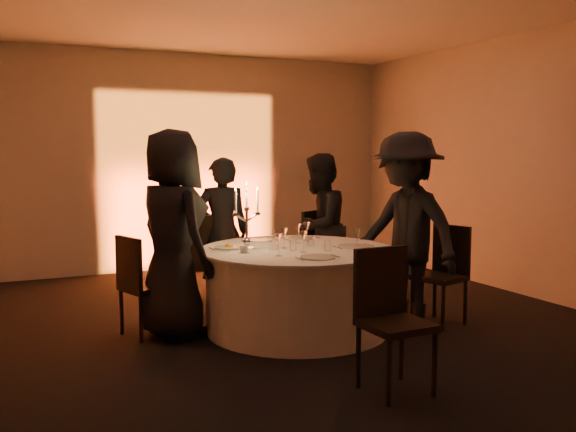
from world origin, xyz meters
name	(u,v)px	position (x,y,z in m)	size (l,w,h in m)	color
floor	(297,330)	(0.00, 0.00, 0.00)	(7.00, 7.00, 0.00)	black
wall_back	(189,162)	(0.00, 3.50, 1.50)	(7.00, 7.00, 0.00)	#AFA8A2
wall_right	(542,165)	(3.00, 0.00, 1.50)	(7.00, 7.00, 0.00)	#AFA8A2
uplighter_fixture	(197,267)	(0.00, 3.20, 0.05)	(0.25, 0.12, 0.10)	black
banquet_table	(297,289)	(0.00, 0.00, 0.38)	(1.80, 1.80, 0.77)	black
chair_left	(140,280)	(-1.37, 0.41, 0.51)	(0.51, 0.51, 0.91)	black
chair_back_left	(198,253)	(-0.53, 1.40, 0.55)	(0.54, 0.54, 0.97)	black
chair_back_right	(306,248)	(0.69, 1.20, 0.56)	(0.59, 0.59, 0.99)	black
chair_right	(444,268)	(1.40, -0.36, 0.53)	(0.51, 0.51, 0.95)	black
chair_front	(389,310)	(-0.05, -1.59, 0.56)	(0.45, 0.45, 0.99)	black
guest_left	(173,234)	(-1.09, 0.30, 0.93)	(0.91, 0.59, 1.86)	black
guest_back_left	(222,232)	(-0.30, 1.24, 0.80)	(0.58, 0.38, 1.59)	black
guest_back_right	(319,227)	(0.76, 1.02, 0.82)	(0.79, 0.62, 1.63)	black
guest_right	(406,229)	(1.03, -0.25, 0.92)	(1.19, 0.68, 1.84)	black
plate_left	(229,246)	(-0.57, 0.27, 0.79)	(0.36, 0.28, 0.08)	white
plate_back_left	(260,240)	(-0.13, 0.58, 0.78)	(0.36, 0.25, 0.01)	white
plate_back_right	(301,238)	(0.31, 0.55, 0.78)	(0.35, 0.25, 0.01)	white
plate_right	(353,246)	(0.51, -0.14, 0.78)	(0.36, 0.28, 0.01)	white
plate_front	(317,257)	(-0.08, -0.55, 0.78)	(0.36, 0.30, 0.01)	white
coffee_cup	(244,250)	(-0.54, -0.04, 0.80)	(0.11, 0.11, 0.07)	white
candelabra	(247,226)	(-0.44, 0.13, 0.99)	(0.26, 0.13, 0.63)	white
wine_glass_a	(307,227)	(0.28, 0.37, 0.91)	(0.07, 0.07, 0.19)	white
wine_glass_b	(357,235)	(0.45, -0.32, 0.91)	(0.07, 0.07, 0.19)	white
wine_glass_c	(298,229)	(0.15, 0.30, 0.91)	(0.07, 0.07, 0.19)	white
wine_glass_d	(284,234)	(-0.12, 0.03, 0.91)	(0.07, 0.07, 0.19)	white
wine_glass_e	(279,240)	(-0.33, -0.32, 0.91)	(0.07, 0.07, 0.19)	white
wine_glass_f	(304,237)	(-0.05, -0.23, 0.91)	(0.07, 0.07, 0.19)	white
tumbler_a	(328,246)	(0.18, -0.25, 0.82)	(0.07, 0.07, 0.09)	white
tumbler_b	(293,246)	(-0.09, -0.10, 0.82)	(0.07, 0.07, 0.09)	white
tumbler_c	(311,241)	(0.19, 0.09, 0.82)	(0.07, 0.07, 0.09)	white
tumbler_d	(274,245)	(-0.24, -0.03, 0.82)	(0.07, 0.07, 0.09)	white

